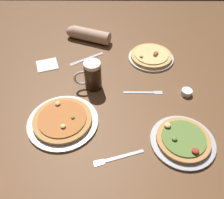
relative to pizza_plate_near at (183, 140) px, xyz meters
The scene contains 11 objects.
ground_plane 0.39m from the pizza_plate_near, 142.42° to the left, with size 2.40×2.40×0.03m, color brown.
pizza_plate_near is the anchor object (origin of this frame).
pizza_plate_far 0.62m from the pizza_plate_near, 96.81° to the left, with size 0.28×0.28×0.05m.
pizza_plate_side 0.55m from the pizza_plate_near, 168.94° to the left, with size 0.33×0.33×0.05m.
beer_mug_dark 0.55m from the pizza_plate_near, 139.47° to the left, with size 0.15×0.09×0.16m.
ramekin_sauce 0.31m from the pizza_plate_near, 75.09° to the left, with size 0.06×0.06×0.03m, color white.
napkin_folded 0.89m from the pizza_plate_near, 142.39° to the left, with size 0.12×0.11×0.01m, color white.
fork_left 0.34m from the pizza_plate_near, 114.48° to the left, with size 0.21×0.03×0.01m.
knife_right 0.77m from the pizza_plate_near, 127.97° to the left, with size 0.20×0.14×0.01m.
fork_spare 0.30m from the pizza_plate_near, 164.46° to the right, with size 0.21×0.08×0.01m.
diner_arm 0.95m from the pizza_plate_near, 120.60° to the left, with size 0.31×0.17×0.08m.
Camera 1 is at (0.01, -0.82, 0.88)m, focal length 37.86 mm.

